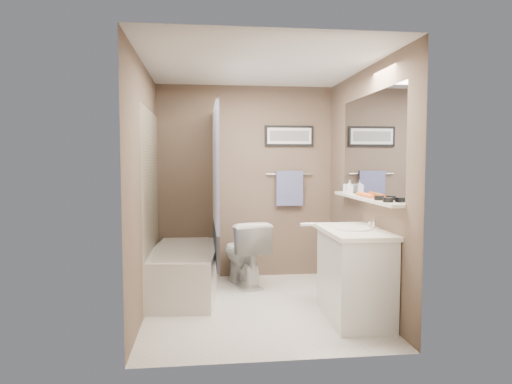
{
  "coord_description": "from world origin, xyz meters",
  "views": [
    {
      "loc": [
        -0.54,
        -4.46,
        1.47
      ],
      "look_at": [
        0.0,
        0.15,
        1.15
      ],
      "focal_mm": 32.0,
      "sensor_mm": 36.0,
      "label": 1
    }
  ],
  "objects": [
    {
      "name": "curtain_rod",
      "position": [
        -0.4,
        0.5,
        2.05
      ],
      "size": [
        0.02,
        1.55,
        0.02
      ],
      "primitive_type": "cylinder",
      "rotation": [
        1.57,
        0.0,
        0.0
      ],
      "color": "silver",
      "rests_on": "wall_left"
    },
    {
      "name": "ceiling",
      "position": [
        0.0,
        0.0,
        2.38
      ],
      "size": [
        2.2,
        2.5,
        0.04
      ],
      "primitive_type": "cube",
      "color": "silver",
      "rests_on": "wall_back"
    },
    {
      "name": "hair_brush_front",
      "position": [
        1.04,
        -0.27,
        1.14
      ],
      "size": [
        0.05,
        0.22,
        0.04
      ],
      "primitive_type": "cylinder",
      "rotation": [
        1.57,
        0.0,
        0.02
      ],
      "color": "orange",
      "rests_on": "shelf"
    },
    {
      "name": "countertop",
      "position": [
        0.84,
        -0.44,
        0.82
      ],
      "size": [
        0.54,
        0.96,
        0.04
      ],
      "primitive_type": "cube",
      "color": "white",
      "rests_on": "vanity"
    },
    {
      "name": "door_handle",
      "position": [
        0.22,
        -1.19,
        1.0
      ],
      "size": [
        0.1,
        0.02,
        0.02
      ],
      "primitive_type": "cylinder",
      "rotation": [
        0.0,
        1.57,
        0.0
      ],
      "color": "silver",
      "rests_on": "door"
    },
    {
      "name": "curtain_upper",
      "position": [
        -0.4,
        0.5,
        1.4
      ],
      "size": [
        0.03,
        1.45,
        1.28
      ],
      "primitive_type": "cube",
      "color": "white",
      "rests_on": "curtain_rod"
    },
    {
      "name": "bathtub",
      "position": [
        -0.75,
        0.56,
        0.25
      ],
      "size": [
        0.84,
        1.56,
        0.5
      ],
      "primitive_type": "cube",
      "rotation": [
        0.0,
        0.0,
        -0.09
      ],
      "color": "silver",
      "rests_on": "ground"
    },
    {
      "name": "towel",
      "position": [
        0.55,
        1.2,
        1.12
      ],
      "size": [
        0.34,
        0.05,
        0.44
      ],
      "primitive_type": "cube",
      "color": "#7F85B9",
      "rests_on": "towel_bar"
    },
    {
      "name": "wall_front",
      "position": [
        0.0,
        -1.23,
        1.2
      ],
      "size": [
        2.2,
        0.04,
        2.4
      ],
      "primitive_type": "cube",
      "color": "brown",
      "rests_on": "ground"
    },
    {
      "name": "curtain_lower",
      "position": [
        -0.4,
        0.5,
        0.58
      ],
      "size": [
        0.03,
        1.45,
        0.36
      ],
      "primitive_type": "cube",
      "color": "#263446",
      "rests_on": "curtain_rod"
    },
    {
      "name": "art_frame",
      "position": [
        0.55,
        1.23,
        1.78
      ],
      "size": [
        0.62,
        0.02,
        0.26
      ],
      "primitive_type": "cube",
      "color": "black",
      "rests_on": "wall_back"
    },
    {
      "name": "wall_back",
      "position": [
        0.0,
        1.23,
        1.2
      ],
      "size": [
        2.2,
        0.04,
        2.4
      ],
      "primitive_type": "cube",
      "color": "brown",
      "rests_on": "ground"
    },
    {
      "name": "hair_brush_back",
      "position": [
        1.04,
        -0.1,
        1.14
      ],
      "size": [
        0.05,
        0.22,
        0.04
      ],
      "primitive_type": "cylinder",
      "rotation": [
        1.57,
        0.0,
        0.07
      ],
      "color": "#CA601C",
      "rests_on": "shelf"
    },
    {
      "name": "door",
      "position": [
        0.55,
        -1.24,
        1.0
      ],
      "size": [
        0.8,
        0.02,
        2.0
      ],
      "primitive_type": "cube",
      "color": "silver",
      "rests_on": "wall_front"
    },
    {
      "name": "art_mat",
      "position": [
        0.55,
        1.22,
        1.78
      ],
      "size": [
        0.56,
        0.0,
        0.2
      ],
      "primitive_type": "cube",
      "color": "white",
      "rests_on": "art_frame"
    },
    {
      "name": "wall_left",
      "position": [
        -1.08,
        0.0,
        1.2
      ],
      "size": [
        0.04,
        2.5,
        2.4
      ],
      "primitive_type": "cube",
      "color": "brown",
      "rests_on": "ground"
    },
    {
      "name": "soap_bottle",
      "position": [
        1.04,
        0.29,
        1.19
      ],
      "size": [
        0.07,
        0.07,
        0.15
      ],
      "primitive_type": "imported",
      "rotation": [
        0.0,
        0.0,
        -0.11
      ],
      "color": "#999999",
      "rests_on": "shelf"
    },
    {
      "name": "pink_comb",
      "position": [
        1.04,
        0.0,
        1.12
      ],
      "size": [
        0.05,
        0.16,
        0.01
      ],
      "primitive_type": "cube",
      "rotation": [
        0.0,
        0.0,
        -0.11
      ],
      "color": "pink",
      "rests_on": "shelf"
    },
    {
      "name": "mirror",
      "position": [
        1.09,
        -0.15,
        1.62
      ],
      "size": [
        0.02,
        1.6,
        1.0
      ],
      "primitive_type": "cube",
      "color": "silver",
      "rests_on": "wall_right"
    },
    {
      "name": "towel_bar",
      "position": [
        0.55,
        1.22,
        1.3
      ],
      "size": [
        0.6,
        0.02,
        0.02
      ],
      "primitive_type": "cylinder",
      "rotation": [
        0.0,
        1.57,
        0.0
      ],
      "color": "silver",
      "rests_on": "wall_back"
    },
    {
      "name": "sink_basin",
      "position": [
        0.83,
        -0.44,
        0.85
      ],
      "size": [
        0.34,
        0.34,
        0.01
      ],
      "primitive_type": "cylinder",
      "color": "white",
      "rests_on": "countertop"
    },
    {
      "name": "candle_bowl_near",
      "position": [
        1.04,
        -0.73,
        1.14
      ],
      "size": [
        0.09,
        0.09,
        0.04
      ],
      "primitive_type": "cylinder",
      "color": "black",
      "rests_on": "shelf"
    },
    {
      "name": "wall_right",
      "position": [
        1.08,
        0.0,
        1.2
      ],
      "size": [
        0.04,
        2.5,
        2.4
      ],
      "primitive_type": "cube",
      "color": "brown",
      "rests_on": "ground"
    },
    {
      "name": "glass_jar",
      "position": [
        1.04,
        0.39,
        1.17
      ],
      "size": [
        0.08,
        0.08,
        0.1
      ],
      "primitive_type": "cylinder",
      "color": "silver",
      "rests_on": "shelf"
    },
    {
      "name": "tile_surround",
      "position": [
        -1.09,
        0.5,
        1.0
      ],
      "size": [
        0.02,
        1.55,
        2.0
      ],
      "primitive_type": "cube",
      "color": "tan",
      "rests_on": "wall_left"
    },
    {
      "name": "candle_bowl_far",
      "position": [
        1.04,
        -0.54,
        1.14
      ],
      "size": [
        0.09,
        0.09,
        0.04
      ],
      "primitive_type": "cylinder",
      "color": "black",
      "rests_on": "shelf"
    },
    {
      "name": "art_image",
      "position": [
        0.55,
        1.22,
        1.78
      ],
      "size": [
        0.5,
        0.0,
        0.13
      ],
      "primitive_type": "cube",
      "color": "#595959",
      "rests_on": "art_mat"
    },
    {
      "name": "faucet_spout",
      "position": [
        1.03,
        -0.44,
        0.89
      ],
      "size": [
        0.02,
        0.02,
        0.1
      ],
      "primitive_type": "cylinder",
      "color": "silver",
      "rests_on": "countertop"
    },
    {
      "name": "vanity",
      "position": [
        0.85,
        -0.44,
        0.4
      ],
      "size": [
        0.53,
        0.91,
        0.8
      ],
      "primitive_type": "cube",
      "rotation": [
        0.0,
        0.0,
        -0.03
      ],
      "color": "silver",
      "rests_on": "ground"
    },
    {
      "name": "faucet_knob",
      "position": [
        1.03,
        -0.34,
        0.87
      ],
      "size": [
        0.05,
        0.05,
        0.05
      ],
      "primitive_type": "sphere",
      "color": "silver",
      "rests_on": "countertop"
    },
    {
      "name": "tub_rim",
      "position": [
        -0.75,
        0.56,
        0.5
      ],
      "size": [
        0.56,
        1.36,
        0.02
      ],
      "primitive_type": "cube",
      "color": "beige",
      "rests_on": "bathtub"
    },
    {
      "name": "toilet",
      "position": [
        -0.06,
        0.84,
        0.39
      ],
      "size": [
        0.61,
        0.84,
        0.77
      ],
      "primitive_type": "imported",
      "rotation": [
        0.0,
        0.0,
        3.4
      ],
      "color": "silver",
      "rests_on": "ground"
    },
    {
      "name": "ground",
      "position": [
        0.0,
        0.0,
        0.0
      ],
      "size": [
        2.5,
        2.5,
        0.0
      ],
      "primitive_type": "plane",
      "color": "silver",
      "rests_on": "ground"
    },
    {
      "name": "shelf",
      "position": [
        1.04,
        -0.15,
        1.1
      ],
      "size": [
        0.12,
        1.6,
        0.03
      ],
      "primitive_type": "cube",
      "color": "silver",
      "rests_on": "wall_right"
    }
  ]
}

